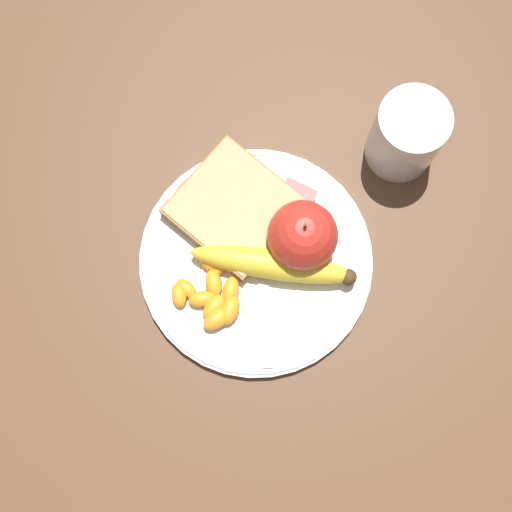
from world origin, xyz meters
The scene contains 18 objects.
ground_plane centered at (0.00, 0.00, 0.00)m, with size 3.00×3.00×0.00m, color brown.
plate centered at (0.00, 0.00, 0.01)m, with size 0.27×0.27×0.01m.
juice_glass centered at (0.09, 0.20, 0.05)m, with size 0.08×0.08×0.10m.
apple centered at (0.04, 0.04, 0.05)m, with size 0.08×0.08×0.09m.
banana centered at (0.02, 0.00, 0.03)m, with size 0.19×0.09×0.03m.
bread_slice centered at (-0.05, 0.04, 0.02)m, with size 0.15×0.14×0.02m.
fork centered at (0.01, 0.00, 0.01)m, with size 0.12×0.18×0.00m.
jam_packet centered at (0.01, 0.08, 0.02)m, with size 0.04×0.03×0.02m.
orange_segment_0 centered at (-0.05, -0.07, 0.02)m, with size 0.03×0.02×0.02m.
orange_segment_1 centered at (-0.03, -0.07, 0.02)m, with size 0.04×0.03×0.02m.
orange_segment_2 centered at (-0.01, -0.08, 0.02)m, with size 0.03×0.04×0.02m.
orange_segment_3 centered at (-0.06, -0.08, 0.02)m, with size 0.03×0.03×0.02m.
orange_segment_4 centered at (0.00, -0.07, 0.02)m, with size 0.02×0.04×0.02m.
orange_segment_5 centered at (-0.01, -0.05, 0.02)m, with size 0.03×0.04×0.02m.
orange_segment_6 centered at (-0.03, -0.05, 0.02)m, with size 0.03×0.04×0.02m.
orange_segment_7 centered at (-0.02, -0.07, 0.02)m, with size 0.02×0.03×0.02m.
orange_segment_8 centered at (-0.03, -0.03, 0.02)m, with size 0.02×0.03×0.01m.
orange_segment_9 centered at (-0.05, -0.02, 0.02)m, with size 0.04×0.03×0.02m.
Camera 1 is at (0.07, -0.15, 0.81)m, focal length 50.00 mm.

